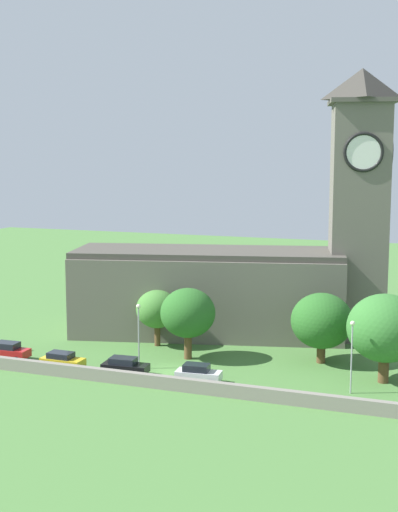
# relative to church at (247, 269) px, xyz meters

# --- Properties ---
(ground_plane) EXTENTS (200.00, 200.00, 0.00)m
(ground_plane) POSITION_rel_church_xyz_m (-2.76, -2.06, -7.99)
(ground_plane) COLOR #477538
(church) EXTENTS (38.35, 18.19, 31.23)m
(church) POSITION_rel_church_xyz_m (0.00, 0.00, 0.00)
(church) COLOR #666056
(church) RESTS_ON ground
(quay_barrier) EXTENTS (57.48, 0.70, 1.25)m
(quay_barrier) POSITION_rel_church_xyz_m (-2.76, -22.23, -7.36)
(quay_barrier) COLOR gray
(quay_barrier) RESTS_ON ground
(car_red) EXTENTS (4.46, 2.24, 1.85)m
(car_red) POSITION_rel_church_xyz_m (-20.61, -19.11, -7.05)
(car_red) COLOR red
(car_red) RESTS_ON ground
(car_yellow) EXTENTS (4.49, 2.19, 1.63)m
(car_yellow) POSITION_rel_church_xyz_m (-13.64, -19.82, -7.16)
(car_yellow) COLOR gold
(car_yellow) RESTS_ON ground
(car_black) EXTENTS (4.72, 2.45, 1.73)m
(car_black) POSITION_rel_church_xyz_m (-6.69, -19.57, -7.11)
(car_black) COLOR black
(car_black) RESTS_ON ground
(car_white) EXTENTS (4.44, 2.35, 1.82)m
(car_white) POSITION_rel_church_xyz_m (0.98, -19.45, -7.07)
(car_white) COLOR silver
(car_white) RESTS_ON ground
(streetlamp_west_mid) EXTENTS (0.44, 0.44, 6.68)m
(streetlamp_west_mid) POSITION_rel_church_xyz_m (-6.24, -17.24, -3.50)
(streetlamp_west_mid) COLOR #9EA0A5
(streetlamp_west_mid) RESTS_ON ground
(streetlamp_central) EXTENTS (0.44, 0.44, 6.76)m
(streetlamp_central) POSITION_rel_church_xyz_m (15.07, -17.44, -3.45)
(streetlamp_central) COLOR #9EA0A5
(streetlamp_central) RESTS_ON ground
(tree_churchyard) EXTENTS (7.20, 7.20, 8.56)m
(tree_churchyard) POSITION_rel_church_xyz_m (17.51, -13.18, -2.70)
(tree_churchyard) COLOR brown
(tree_churchyard) RESTS_ON ground
(tree_riverside_west) EXTENTS (5.83, 5.83, 7.62)m
(tree_riverside_west) POSITION_rel_church_xyz_m (-2.84, -12.26, -3.03)
(tree_riverside_west) COLOR brown
(tree_riverside_west) RESTS_ON ground
(tree_riverside_east) EXTENTS (6.42, 6.42, 7.38)m
(tree_riverside_east) POSITION_rel_church_xyz_m (10.72, -8.82, -3.52)
(tree_riverside_east) COLOR brown
(tree_riverside_east) RESTS_ON ground
(tree_by_tower) EXTENTS (4.79, 4.79, 6.41)m
(tree_by_tower) POSITION_rel_church_xyz_m (-7.99, -8.59, -3.77)
(tree_by_tower) COLOR brown
(tree_by_tower) RESTS_ON ground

